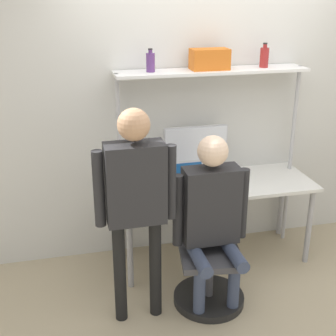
{
  "coord_description": "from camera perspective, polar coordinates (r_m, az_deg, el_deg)",
  "views": [
    {
      "loc": [
        -1.28,
        -3.2,
        2.35
      ],
      "look_at": [
        -0.52,
        -0.07,
        1.09
      ],
      "focal_mm": 50.0,
      "sensor_mm": 36.0,
      "label": 1
    }
  ],
  "objects": [
    {
      "name": "person_standing",
      "position": [
        3.22,
        -3.97,
        -2.92
      ],
      "size": [
        0.58,
        0.22,
        1.62
      ],
      "color": "black",
      "rests_on": "ground_plane"
    },
    {
      "name": "laptop",
      "position": [
        3.91,
        2.4,
        -1.91
      ],
      "size": [
        0.32,
        0.25,
        0.24
      ],
      "color": "#BCBCC1",
      "rests_on": "desk"
    },
    {
      "name": "desk",
      "position": [
        4.14,
        5.68,
        -2.87
      ],
      "size": [
        1.73,
        0.66,
        0.74
      ],
      "color": "silver",
      "rests_on": "ground_plane"
    },
    {
      "name": "storage_box",
      "position": [
        3.97,
        5.09,
        13.08
      ],
      "size": [
        0.31,
        0.17,
        0.17
      ],
      "color": "#D1661E",
      "rests_on": "shelf_unit"
    },
    {
      "name": "person_seated",
      "position": [
        3.47,
        5.41,
        -5.19
      ],
      "size": [
        0.58,
        0.47,
        1.37
      ],
      "color": "#38425B",
      "rests_on": "ground_plane"
    },
    {
      "name": "bottle_red",
      "position": [
        4.15,
        11.66,
        13.11
      ],
      "size": [
        0.07,
        0.07,
        0.2
      ],
      "color": "maroon",
      "rests_on": "shelf_unit"
    },
    {
      "name": "office_chair",
      "position": [
        3.78,
        5.0,
        -12.16
      ],
      "size": [
        0.56,
        0.56,
        0.9
      ],
      "color": "black",
      "rests_on": "ground_plane"
    },
    {
      "name": "monitor",
      "position": [
        4.12,
        3.41,
        2.48
      ],
      "size": [
        0.58,
        0.17,
        0.48
      ],
      "color": "#B7B7BC",
      "rests_on": "desk"
    },
    {
      "name": "bottle_purple",
      "position": [
        3.84,
        -2.15,
        12.78
      ],
      "size": [
        0.07,
        0.07,
        0.19
      ],
      "color": "#593372",
      "rests_on": "shelf_unit"
    },
    {
      "name": "shelf_unit",
      "position": [
        4.04,
        5.3,
        8.59
      ],
      "size": [
        1.64,
        0.3,
        1.7
      ],
      "color": "white",
      "rests_on": "ground_plane"
    },
    {
      "name": "cell_phone",
      "position": [
        3.99,
        6.1,
        -2.47
      ],
      "size": [
        0.07,
        0.15,
        0.01
      ],
      "color": "#264C8C",
      "rests_on": "desk"
    },
    {
      "name": "wall_back",
      "position": [
        4.24,
        4.42,
        7.56
      ],
      "size": [
        8.0,
        0.06,
        2.7
      ],
      "color": "silver",
      "rests_on": "ground_plane"
    },
    {
      "name": "ground_plane",
      "position": [
        4.18,
        6.94,
        -13.17
      ],
      "size": [
        12.0,
        12.0,
        0.0
      ],
      "primitive_type": "plane",
      "color": "tan"
    }
  ]
}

